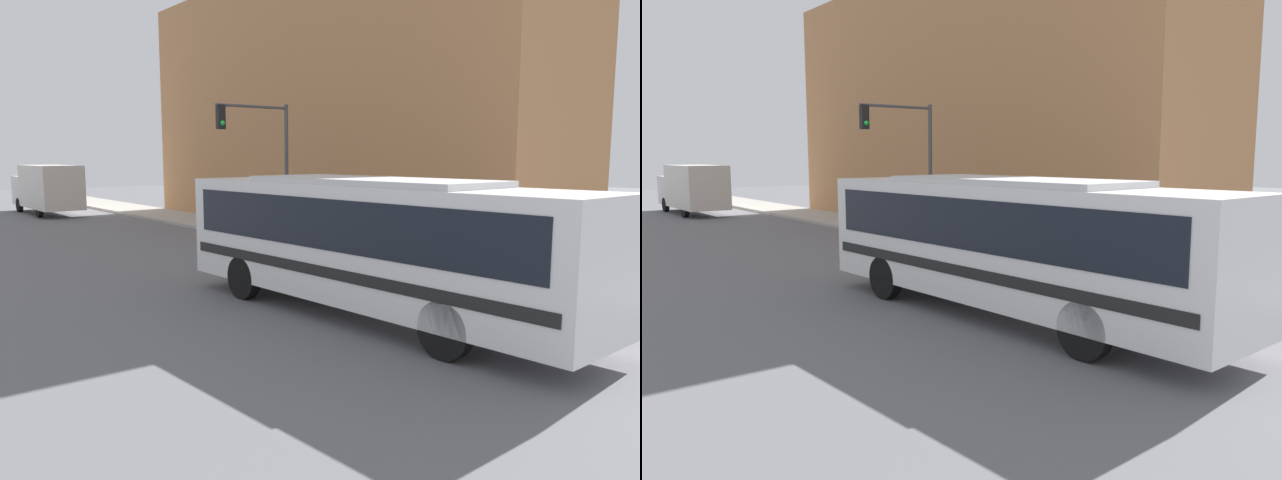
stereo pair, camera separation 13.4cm
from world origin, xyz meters
TOP-DOWN VIEW (x-y plane):
  - ground_plane at (0.00, 0.00)m, footprint 120.00×120.00m
  - sidewalk at (6.13, 20.00)m, footprint 3.26×70.00m
  - building_facade at (10.76, 14.25)m, footprint 6.00×26.51m
  - city_bus at (-0.23, -0.77)m, footprint 2.96×10.88m
  - delivery_truck at (1.02, 29.43)m, footprint 2.30×7.94m
  - fire_hydrant at (5.10, 4.25)m, footprint 0.25×0.34m
  - traffic_light_pole at (4.15, 10.09)m, footprint 3.28×0.35m
  - parking_meter at (5.10, 10.92)m, footprint 0.14×0.14m

SIDE VIEW (x-z plane):
  - ground_plane at x=0.00m, z-range 0.00..0.00m
  - sidewalk at x=6.13m, z-range 0.00..0.14m
  - fire_hydrant at x=5.10m, z-range 0.14..0.85m
  - parking_meter at x=5.10m, z-range 0.36..1.58m
  - delivery_truck at x=1.02m, z-range 0.14..3.14m
  - city_bus at x=-0.23m, z-range 0.26..3.37m
  - traffic_light_pole at x=4.15m, z-range 1.15..6.63m
  - building_facade at x=10.76m, z-range 0.00..12.51m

